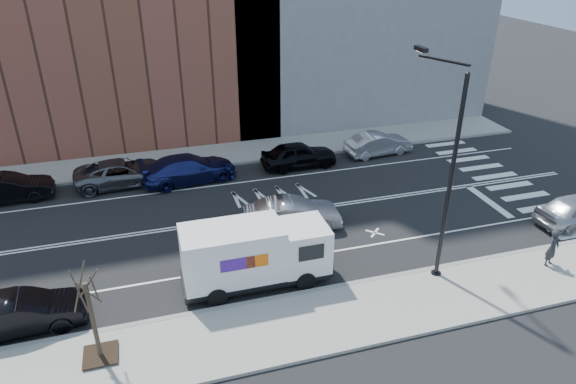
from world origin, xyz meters
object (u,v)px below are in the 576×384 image
driving_sedan (292,215)px  far_parked_b (8,188)px  pedestrian (553,248)px  fedex_van (254,254)px

driving_sedan → far_parked_b: bearing=68.3°
pedestrian → driving_sedan: bearing=124.0°
fedex_van → driving_sedan: fedex_van is taller
far_parked_b → pedestrian: (24.45, -13.93, 0.26)m
driving_sedan → pedestrian: 12.03m
driving_sedan → pedestrian: (10.09, -6.55, 0.24)m
fedex_van → far_parked_b: fedex_van is taller
fedex_van → pedestrian: fedex_van is taller
fedex_van → pedestrian: 13.23m
fedex_van → far_parked_b: 16.12m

